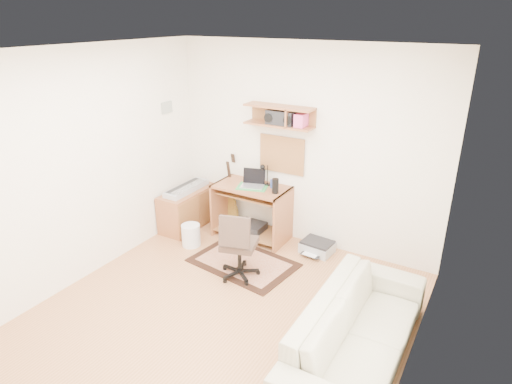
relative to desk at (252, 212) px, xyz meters
The scene contains 22 objects.
floor 1.87m from the desk, 70.45° to the right, with size 3.60×4.00×0.01m, color #BD7F4F.
ceiling 2.89m from the desk, 70.45° to the right, with size 3.60×4.00×0.01m, color white.
back_wall 1.14m from the desk, 24.57° to the left, with size 3.60×0.01×2.60m, color white.
left_wall 2.29m from the desk, 124.66° to the right, with size 0.01×4.00×2.60m, color white.
right_wall 3.11m from the desk, 35.51° to the right, with size 0.01×4.00×2.60m, color white.
wall_shelf 1.37m from the desk, 25.64° to the left, with size 0.90×0.25×0.26m, color #A05E38.
cork_board 0.89m from the desk, 39.22° to the left, with size 0.64×0.03×0.49m, color tan.
wall_photo 1.80m from the desk, 169.16° to the right, with size 0.02×0.20×0.15m, color #4C8CBF.
desk is the anchor object (origin of this frame).
laptop 0.49m from the desk, 38.39° to the right, with size 0.30×0.30×0.23m, color silver, non-canonical shape.
speaker 0.61m from the desk, ahead, with size 0.09×0.09×0.19m, color black.
desk_lamp 0.56m from the desk, 40.76° to the left, with size 0.10×0.10×0.29m, color black, non-canonical shape.
pencil_cup 0.51m from the desk, 20.52° to the left, with size 0.07×0.07×0.10m, color #2E408A.
boombox 1.36m from the desk, 23.04° to the left, with size 0.36×0.16×0.18m, color black.
rug 0.80m from the desk, 67.67° to the right, with size 1.24×0.83×0.02m, color tan.
task_chair 1.00m from the desk, 67.34° to the right, with size 0.44×0.44×0.86m, color #3D2D24, non-canonical shape.
cabinet 0.99m from the desk, 169.75° to the right, with size 0.40×0.90×0.55m, color #A05E38.
music_keyboard 1.01m from the desk, 169.75° to the right, with size 0.24×0.76×0.07m, color #B2B5BA.
guitar 0.50m from the desk, 163.27° to the left, with size 0.29×0.18×1.07m, color olive, non-canonical shape.
waste_basket 0.87m from the desk, 132.51° to the right, with size 0.25×0.25×0.30m, color white.
printer 1.00m from the desk, ahead, with size 0.40×0.31×0.15m, color #A5A8AA.
sofa 2.51m from the desk, 37.39° to the right, with size 2.01×0.59×0.79m, color #BFB798.
Camera 1 is at (2.17, -2.93, 2.89)m, focal length 30.81 mm.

